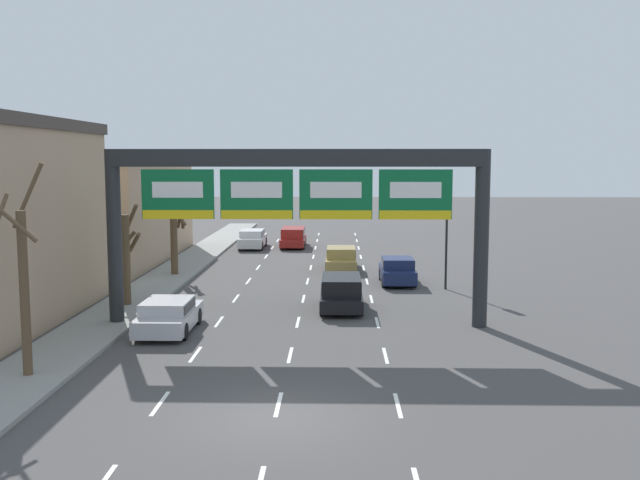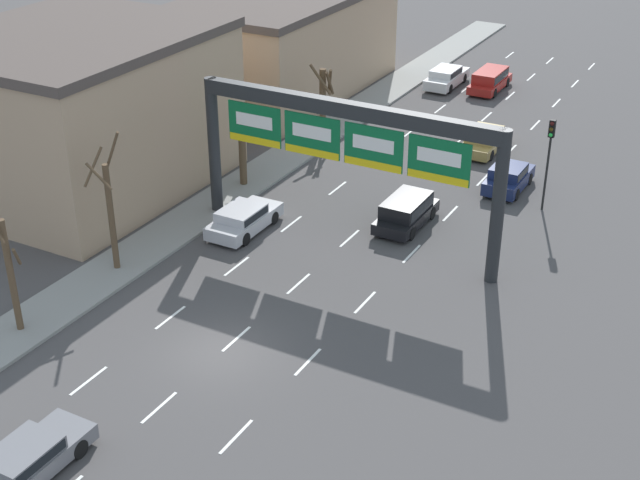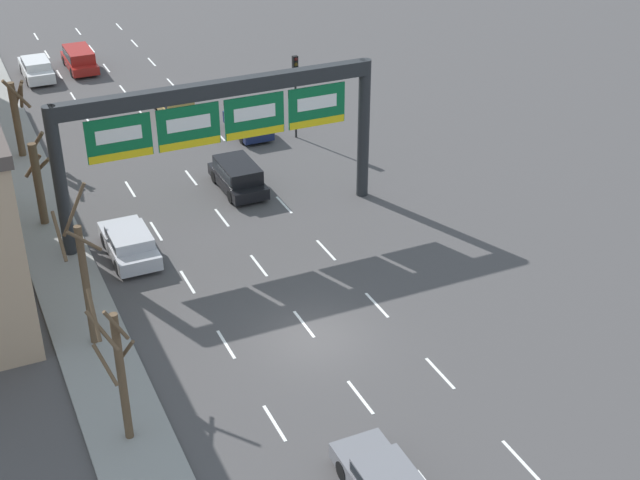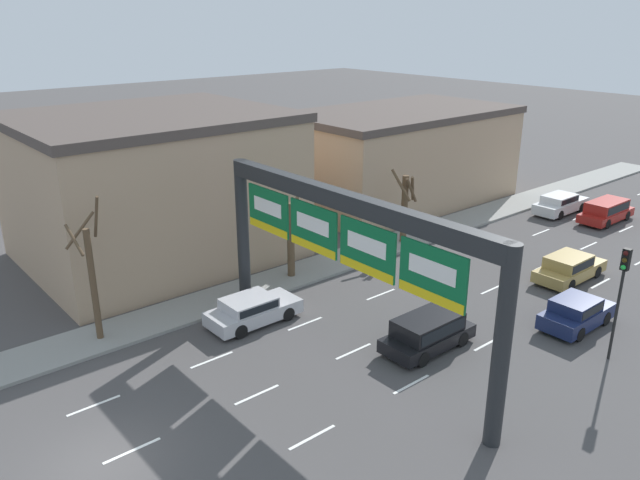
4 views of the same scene
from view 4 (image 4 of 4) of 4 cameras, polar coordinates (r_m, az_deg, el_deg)
ground_plane at (r=22.35m, az=-19.26°, el=-18.78°), size 220.00×220.00×0.00m
sidewalk_left at (r=28.86m, az=-25.27°, el=-10.04°), size 2.80×110.00×0.15m
lane_dashes at (r=28.66m, az=6.78°, el=-8.46°), size 6.72×67.00×0.01m
sign_gantry at (r=24.44m, az=2.24°, el=0.32°), size 15.39×0.70×7.16m
building_near at (r=37.34m, az=-14.99°, el=4.79°), size 12.40×14.36×8.44m
building_far at (r=47.88m, az=7.30°, el=7.66°), size 9.86×17.39×6.97m
car_navy at (r=30.97m, az=22.38°, el=-6.08°), size 1.83×3.93×1.45m
suv_black at (r=27.29m, az=9.82°, el=-8.16°), size 1.90×4.31×1.51m
car_white at (r=48.14m, az=21.10°, el=3.16°), size 1.83×4.75×1.41m
car_silver at (r=29.22m, az=-6.24°, el=-6.29°), size 1.94×4.42×1.32m
suv_red at (r=47.37m, az=24.71°, el=2.52°), size 1.86×4.71×1.51m
car_gold at (r=36.18m, az=21.82°, el=-2.28°), size 1.90×4.62×1.42m
traffic_light_near_gantry at (r=27.71m, az=25.87°, el=-3.49°), size 0.30×0.35×4.92m
tree_bare_closest at (r=33.31m, az=-2.59°, el=0.32°), size 1.30×0.95×4.60m
tree_bare_third at (r=38.61m, az=7.79°, el=3.24°), size 1.39×1.61×4.71m
tree_bare_furthest at (r=28.25m, az=-20.15°, el=-2.98°), size 1.47×1.45×6.52m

